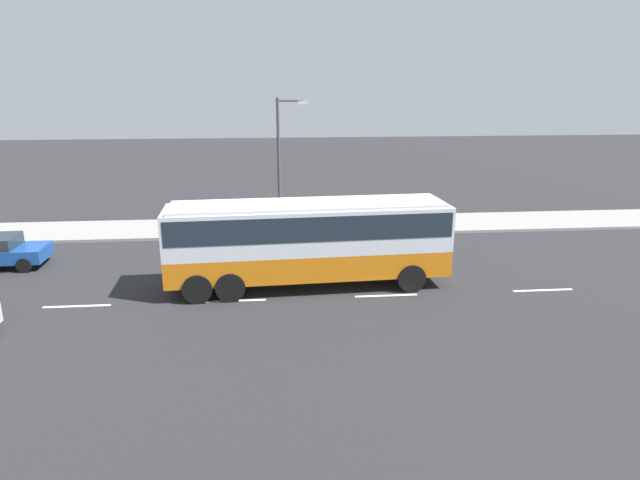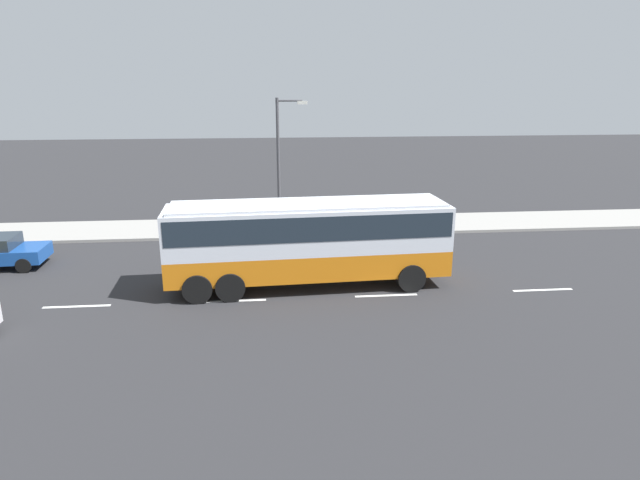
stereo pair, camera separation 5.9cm
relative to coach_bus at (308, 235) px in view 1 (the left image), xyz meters
name	(u,v)px [view 1 (the left image)]	position (x,y,z in m)	size (l,w,h in m)	color
ground_plane	(340,281)	(1.33, 0.44, -2.10)	(120.00, 120.00, 0.00)	#28282B
sidewalk_curb	(321,226)	(1.33, 9.09, -2.03)	(80.00, 4.00, 0.15)	gray
lane_centreline	(406,295)	(3.67, -1.32, -2.10)	(40.35, 0.16, 0.01)	white
coach_bus	(308,235)	(0.00, 0.00, 0.00)	(11.05, 3.12, 3.39)	orange
pedestrian_near_curb	(328,211)	(1.61, 7.97, -0.92)	(0.32, 0.32, 1.78)	black
street_lamp	(282,158)	(-0.83, 7.62, 2.02)	(1.59, 0.24, 6.95)	#47474C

